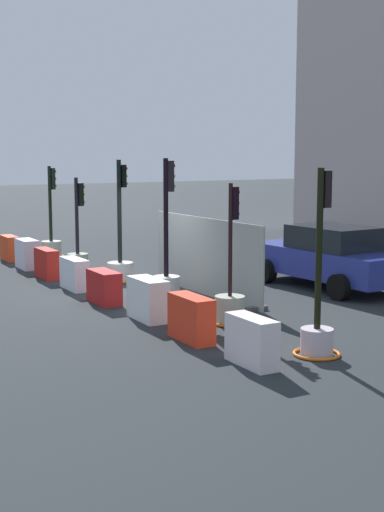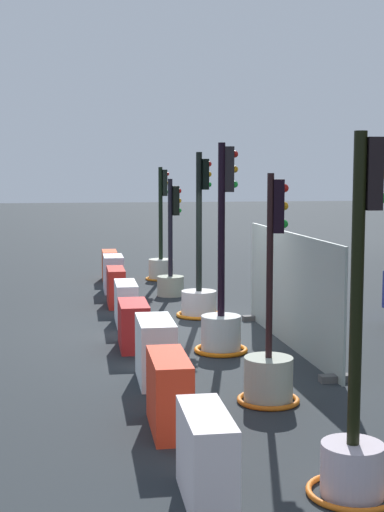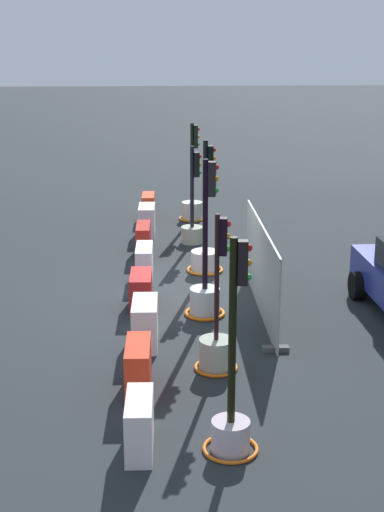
{
  "view_description": "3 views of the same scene",
  "coord_description": "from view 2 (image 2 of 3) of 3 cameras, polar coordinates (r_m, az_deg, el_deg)",
  "views": [
    {
      "loc": [
        16.34,
        -7.97,
        3.48
      ],
      "look_at": [
        2.47,
        0.27,
        1.18
      ],
      "focal_mm": 51.31,
      "sensor_mm": 36.0,
      "label": 1
    },
    {
      "loc": [
        12.84,
        -2.38,
        2.87
      ],
      "look_at": [
        -0.18,
        -0.03,
        1.38
      ],
      "focal_mm": 51.65,
      "sensor_mm": 36.0,
      "label": 2
    },
    {
      "loc": [
        16.61,
        -0.92,
        5.96
      ],
      "look_at": [
        2.38,
        -0.18,
        1.59
      ],
      "focal_mm": 53.41,
      "sensor_mm": 36.0,
      "label": 3
    }
  ],
  "objects": [
    {
      "name": "construction_barrier_7",
      "position": [
        6.63,
        1.09,
        -15.35
      ],
      "size": [
        1.09,
        0.42,
        0.82
      ],
      "color": "silver",
      "rests_on": "ground_plane"
    },
    {
      "name": "construction_barrier_0",
      "position": [
        19.85,
        -6.4,
        -0.75
      ],
      "size": [
        1.03,
        0.41,
        0.8
      ],
      "color": "red",
      "rests_on": "ground_plane"
    },
    {
      "name": "traffic_light_0",
      "position": [
        19.91,
        -2.41,
        -0.41
      ],
      "size": [
        0.84,
        0.84,
        3.03
      ],
      "color": "silver",
      "rests_on": "ground_plane"
    },
    {
      "name": "traffic_light_3",
      "position": [
        11.85,
        2.3,
        -4.63
      ],
      "size": [
        0.87,
        0.87,
        3.34
      ],
      "color": "silver",
      "rests_on": "ground_plane"
    },
    {
      "name": "construction_barrier_4",
      "position": [
        12.18,
        -4.55,
        -5.37
      ],
      "size": [
        1.11,
        0.49,
        0.76
      ],
      "color": "#AD1B1B",
      "rests_on": "ground_plane"
    },
    {
      "name": "ground_plane",
      "position": [
        13.37,
        0.27,
        -5.95
      ],
      "size": [
        120.0,
        120.0,
        0.0
      ],
      "primitive_type": "plane",
      "color": "#262C2F"
    },
    {
      "name": "construction_barrier_2",
      "position": [
        16.05,
        -5.91,
        -2.41
      ],
      "size": [
        1.16,
        0.39,
        0.82
      ],
      "color": "#B11E17",
      "rests_on": "ground_plane"
    },
    {
      "name": "construction_barrier_6",
      "position": [
        8.36,
        -1.79,
        -10.58
      ],
      "size": [
        1.15,
        0.44,
        0.85
      ],
      "color": "red",
      "rests_on": "ground_plane"
    },
    {
      "name": "traffic_light_4",
      "position": [
        9.36,
        5.99,
        -8.47
      ],
      "size": [
        0.79,
        0.79,
        2.87
      ],
      "color": "#ACB39F",
      "rests_on": "ground_plane"
    },
    {
      "name": "construction_barrier_1",
      "position": [
        17.97,
        -6.12,
        -1.37
      ],
      "size": [
        1.08,
        0.49,
        0.88
      ],
      "color": "silver",
      "rests_on": "ground_plane"
    },
    {
      "name": "traffic_light_5",
      "position": [
        6.86,
        12.45,
        -12.99
      ],
      "size": [
        0.82,
        0.82,
        3.23
      ],
      "color": "silver",
      "rests_on": "ground_plane"
    },
    {
      "name": "traffic_light_1",
      "position": [
        17.26,
        -1.64,
        -1.25
      ],
      "size": [
        0.63,
        0.63,
        2.74
      ],
      "color": "#B1B99F",
      "rests_on": "ground_plane"
    },
    {
      "name": "construction_barrier_5",
      "position": [
        10.22,
        -2.85,
        -7.33
      ],
      "size": [
        1.13,
        0.51,
        0.88
      ],
      "color": "white",
      "rests_on": "ground_plane"
    },
    {
      "name": "site_fence_panel",
      "position": [
        12.3,
        7.6,
        -2.78
      ],
      "size": [
        4.81,
        0.5,
        1.9
      ],
      "color": "#919E99",
      "rests_on": "ground_plane"
    },
    {
      "name": "traffic_light_2",
      "position": [
        14.77,
        0.56,
        -2.77
      ],
      "size": [
        0.92,
        0.92,
        3.28
      ],
      "color": "silver",
      "rests_on": "ground_plane"
    },
    {
      "name": "construction_barrier_3",
      "position": [
        14.12,
        -5.13,
        -3.66
      ],
      "size": [
        1.16,
        0.43,
        0.8
      ],
      "color": "white",
      "rests_on": "ground_plane"
    }
  ]
}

